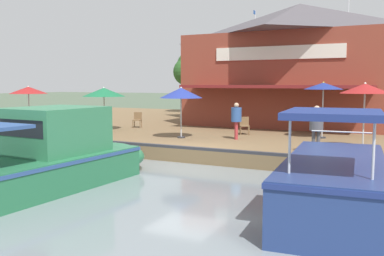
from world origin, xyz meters
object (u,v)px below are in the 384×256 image
at_px(motorboat_nearest_quay, 336,177).
at_px(tree_behind_restaurant, 194,69).
at_px(person_near_entrance, 236,117).
at_px(person_mid_patio, 316,124).
at_px(patio_umbrella_back_row, 28,90).
at_px(cafe_chair_mid_patio, 244,125).
at_px(patio_umbrella_near_quay_edge, 181,93).
at_px(patio_umbrella_by_entrance, 104,92).
at_px(patio_umbrella_mid_patio_right, 365,89).
at_px(cafe_chair_under_first_umbrella, 137,119).
at_px(tree_upstream_bank, 304,53).
at_px(cafe_chair_back_row_seat, 67,122).
at_px(patio_umbrella_far_corner, 323,86).
at_px(waterfront_restaurant, 298,63).
at_px(motorboat_fourth_along, 46,160).

xyz_separation_m(motorboat_nearest_quay, tree_behind_restaurant, (-22.37, -14.93, 3.50)).
bearing_deg(person_near_entrance, person_mid_patio, 58.91).
height_order(patio_umbrella_back_row, cafe_chair_mid_patio, patio_umbrella_back_row).
relative_size(patio_umbrella_near_quay_edge, person_near_entrance, 1.43).
height_order(patio_umbrella_by_entrance, motorboat_nearest_quay, patio_umbrella_by_entrance).
xyz_separation_m(patio_umbrella_by_entrance, person_mid_patio, (2.84, 11.49, -0.95)).
height_order(patio_umbrella_mid_patio_right, cafe_chair_under_first_umbrella, patio_umbrella_mid_patio_right).
relative_size(patio_umbrella_near_quay_edge, tree_upstream_bank, 0.32).
bearing_deg(cafe_chair_back_row_seat, motorboat_nearest_quay, 66.32).
bearing_deg(person_mid_patio, patio_umbrella_far_corner, -172.99).
height_order(cafe_chair_mid_patio, tree_upstream_bank, tree_upstream_bank).
bearing_deg(patio_umbrella_far_corner, waterfront_restaurant, -159.31).
distance_m(patio_umbrella_mid_patio_right, cafe_chair_mid_patio, 6.42).
relative_size(person_near_entrance, tree_upstream_bank, 0.22).
bearing_deg(tree_behind_restaurant, patio_umbrella_near_quay_edge, 24.52).
bearing_deg(motorboat_nearest_quay, patio_umbrella_back_row, -109.69).
bearing_deg(patio_umbrella_by_entrance, tree_behind_restaurant, -171.96).
bearing_deg(patio_umbrella_by_entrance, person_near_entrance, 86.16).
bearing_deg(patio_umbrella_by_entrance, tree_upstream_bank, 151.22).
distance_m(patio_umbrella_near_quay_edge, person_mid_patio, 6.56).
xyz_separation_m(waterfront_restaurant, cafe_chair_mid_patio, (7.66, -0.79, -3.28)).
height_order(patio_umbrella_by_entrance, person_near_entrance, patio_umbrella_by_entrance).
bearing_deg(patio_umbrella_far_corner, patio_umbrella_by_entrance, -81.73).
xyz_separation_m(patio_umbrella_near_quay_edge, tree_upstream_bank, (-14.78, 2.25, 2.61)).
distance_m(cafe_chair_mid_patio, tree_behind_restaurant, 16.81).
bearing_deg(motorboat_nearest_quay, person_mid_patio, -163.95).
relative_size(patio_umbrella_by_entrance, person_mid_patio, 1.35).
relative_size(cafe_chair_mid_patio, person_mid_patio, 0.51).
bearing_deg(patio_umbrella_far_corner, patio_umbrella_near_quay_edge, -64.31).
bearing_deg(motorboat_fourth_along, person_near_entrance, 163.12).
xyz_separation_m(patio_umbrella_mid_patio_right, patio_umbrella_by_entrance, (-1.27, -12.90, -0.26)).
bearing_deg(motorboat_nearest_quay, waterfront_restaurant, -164.14).
bearing_deg(cafe_chair_mid_patio, cafe_chair_under_first_umbrella, -94.10).
xyz_separation_m(patio_umbrella_back_row, motorboat_fourth_along, (7.63, 8.91, -1.85)).
xyz_separation_m(waterfront_restaurant, cafe_chair_back_row_seat, (10.21, -9.65, -3.28)).
xyz_separation_m(motorboat_fourth_along, tree_upstream_bank, (-22.72, 2.46, 4.40)).
height_order(patio_umbrella_far_corner, cafe_chair_mid_patio, patio_umbrella_far_corner).
relative_size(patio_umbrella_by_entrance, motorboat_fourth_along, 0.27).
xyz_separation_m(waterfront_restaurant, patio_umbrella_back_row, (10.52, -12.02, -1.66)).
relative_size(person_near_entrance, tree_behind_restaurant, 0.30).
height_order(cafe_chair_under_first_umbrella, motorboat_nearest_quay, motorboat_nearest_quay).
xyz_separation_m(patio_umbrella_mid_patio_right, person_mid_patio, (1.57, -1.41, -1.20)).
distance_m(patio_umbrella_far_corner, motorboat_fourth_along, 12.40).
height_order(waterfront_restaurant, motorboat_fourth_along, waterfront_restaurant).
bearing_deg(patio_umbrella_near_quay_edge, tree_behind_restaurant, -155.48).
bearing_deg(tree_behind_restaurant, cafe_chair_under_first_umbrella, 12.75).
relative_size(person_mid_patio, tree_upstream_bank, 0.23).
height_order(waterfront_restaurant, cafe_chair_mid_patio, waterfront_restaurant).
bearing_deg(tree_behind_restaurant, waterfront_restaurant, 60.18).
relative_size(patio_umbrella_back_row, tree_upstream_bank, 0.32).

